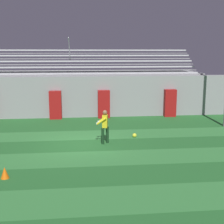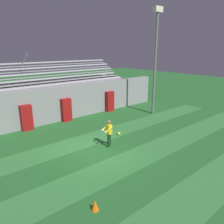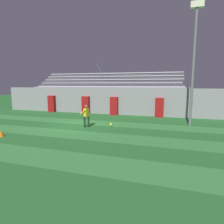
{
  "view_description": "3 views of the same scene",
  "coord_description": "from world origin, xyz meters",
  "views": [
    {
      "loc": [
        0.06,
        -14.84,
        4.49
      ],
      "look_at": [
        1.64,
        0.64,
        1.44
      ],
      "focal_mm": 50.0,
      "sensor_mm": 36.0,
      "label": 1
    },
    {
      "loc": [
        -6.59,
        -9.58,
        5.81
      ],
      "look_at": [
        2.29,
        0.94,
        1.77
      ],
      "focal_mm": 35.0,
      "sensor_mm": 36.0,
      "label": 2
    },
    {
      "loc": [
        7.11,
        -12.69,
        3.22
      ],
      "look_at": [
        2.77,
        1.47,
        1.0
      ],
      "focal_mm": 30.0,
      "sensor_mm": 36.0,
      "label": 3
    }
  ],
  "objects": [
    {
      "name": "ground_plane",
      "position": [
        0.0,
        0.0,
        0.0
      ],
      "size": [
        80.0,
        80.0,
        0.0
      ],
      "primitive_type": "plane",
      "color": "#236028"
    },
    {
      "name": "turf_stripe_near",
      "position": [
        0.0,
        -6.0,
        0.0
      ],
      "size": [
        28.0,
        1.9,
        0.01
      ],
      "primitive_type": "cube",
      "color": "#337A38",
      "rests_on": "ground"
    },
    {
      "name": "turf_stripe_mid",
      "position": [
        0.0,
        -2.2,
        0.0
      ],
      "size": [
        28.0,
        1.9,
        0.01
      ],
      "primitive_type": "cube",
      "color": "#337A38",
      "rests_on": "ground"
    },
    {
      "name": "turf_stripe_far",
      "position": [
        0.0,
        1.6,
        0.0
      ],
      "size": [
        28.0,
        1.9,
        0.01
      ],
      "primitive_type": "cube",
      "color": "#337A38",
      "rests_on": "ground"
    },
    {
      "name": "back_wall",
      "position": [
        0.0,
        6.5,
        1.4
      ],
      "size": [
        24.0,
        0.6,
        2.8
      ],
      "primitive_type": "cube",
      "color": "gray",
      "rests_on": "ground"
    },
    {
      "name": "padding_pillar_gate_left",
      "position": [
        -1.62,
        5.95,
        0.94
      ],
      "size": [
        0.8,
        0.44,
        1.89
      ],
      "primitive_type": "cube",
      "color": "maroon",
      "rests_on": "ground"
    },
    {
      "name": "padding_pillar_gate_right",
      "position": [
        1.62,
        5.95,
        0.94
      ],
      "size": [
        0.8,
        0.44,
        1.89
      ],
      "primitive_type": "cube",
      "color": "maroon",
      "rests_on": "ground"
    },
    {
      "name": "padding_pillar_far_right",
      "position": [
        6.23,
        5.95,
        0.94
      ],
      "size": [
        0.8,
        0.44,
        1.89
      ],
      "primitive_type": "cube",
      "color": "maroon",
      "rests_on": "ground"
    },
    {
      "name": "bleacher_stand",
      "position": [
        -0.0,
        8.84,
        1.5
      ],
      "size": [
        18.0,
        4.05,
        5.43
      ],
      "color": "gray",
      "rests_on": "ground"
    },
    {
      "name": "floodlight_pole",
      "position": [
        8.73,
        2.77,
        5.63
      ],
      "size": [
        0.9,
        0.36,
        9.06
      ],
      "color": "slate",
      "rests_on": "ground"
    },
    {
      "name": "goalkeeper",
      "position": [
        1.21,
        -0.04,
        0.95
      ],
      "size": [
        0.64,
        0.66,
        1.67
      ],
      "color": "#143319",
      "rests_on": "ground"
    },
    {
      "name": "soccer_ball",
      "position": [
        2.86,
        0.88,
        0.11
      ],
      "size": [
        0.22,
        0.22,
        0.22
      ],
      "primitive_type": "sphere",
      "color": "yellow",
      "rests_on": "ground"
    },
    {
      "name": "traffic_cone",
      "position": [
        -2.7,
        -3.98,
        0.21
      ],
      "size": [
        0.3,
        0.3,
        0.42
      ],
      "primitive_type": "cone",
      "color": "orange",
      "rests_on": "ground"
    }
  ]
}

